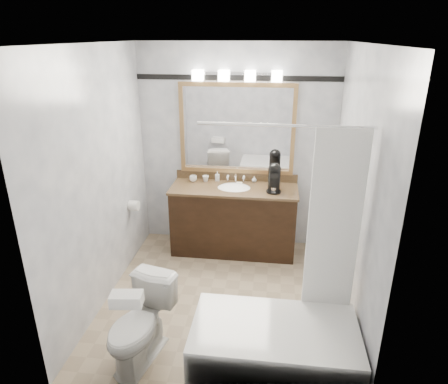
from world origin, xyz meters
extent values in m
cube|color=tan|center=(0.00, 0.00, -0.01)|extent=(2.40, 2.60, 0.01)
cube|color=white|center=(0.00, 0.00, 2.50)|extent=(2.40, 2.60, 0.01)
cube|color=silver|center=(0.00, 1.30, 1.25)|extent=(2.40, 0.01, 2.50)
cube|color=silver|center=(0.00, -1.30, 1.25)|extent=(2.40, 0.01, 2.50)
cube|color=silver|center=(-1.20, 0.00, 1.25)|extent=(0.01, 2.60, 2.50)
cube|color=silver|center=(1.20, 0.00, 1.25)|extent=(0.01, 2.60, 2.50)
cube|color=black|center=(0.00, 1.01, 0.41)|extent=(1.50, 0.55, 0.82)
cube|color=brown|center=(0.00, 1.01, 0.83)|extent=(1.53, 0.58, 0.03)
cube|color=brown|center=(0.00, 1.29, 0.90)|extent=(1.53, 0.03, 0.10)
ellipsoid|color=white|center=(0.00, 1.01, 0.82)|extent=(0.44, 0.34, 0.14)
cube|color=#AA804C|center=(0.00, 1.28, 2.02)|extent=(1.40, 0.04, 0.05)
cube|color=#AA804C|center=(0.00, 1.28, 0.97)|extent=(1.40, 0.04, 0.05)
cube|color=#AA804C|center=(-0.68, 1.28, 1.50)|extent=(0.05, 0.04, 1.00)
cube|color=#AA804C|center=(0.68, 1.28, 1.50)|extent=(0.05, 0.04, 1.00)
cube|color=white|center=(0.00, 1.29, 1.50)|extent=(1.30, 0.01, 1.00)
cube|color=silver|center=(0.00, 1.27, 2.15)|extent=(0.90, 0.05, 0.03)
cube|color=white|center=(-0.45, 1.22, 2.13)|extent=(0.12, 0.12, 0.12)
cube|color=white|center=(-0.15, 1.22, 2.13)|extent=(0.12, 0.12, 0.12)
cube|color=white|center=(0.15, 1.22, 2.13)|extent=(0.12, 0.12, 0.12)
cube|color=white|center=(0.45, 1.22, 2.13)|extent=(0.12, 0.12, 0.12)
cube|color=black|center=(0.00, 1.29, 2.10)|extent=(2.40, 0.01, 0.06)
cube|color=white|center=(0.53, -0.92, 0.23)|extent=(1.30, 0.72, 0.45)
cylinder|color=silver|center=(0.53, -0.54, 1.95)|extent=(1.30, 0.02, 0.02)
cube|color=white|center=(0.95, -0.55, 1.18)|extent=(0.40, 0.04, 1.55)
cylinder|color=white|center=(-1.14, 0.66, 0.70)|extent=(0.11, 0.12, 0.12)
imported|color=white|center=(-0.57, -0.92, 0.35)|extent=(0.55, 0.76, 0.70)
cube|color=white|center=(-0.57, -1.12, 0.75)|extent=(0.25, 0.16, 0.10)
cylinder|color=black|center=(0.47, 0.92, 0.86)|extent=(0.17, 0.17, 0.02)
cylinder|color=black|center=(0.47, 0.98, 0.99)|extent=(0.15, 0.15, 0.25)
sphere|color=black|center=(0.47, 0.98, 1.11)|extent=(0.15, 0.15, 0.15)
cube|color=black|center=(0.47, 0.90, 1.07)|extent=(0.10, 0.10, 0.05)
cylinder|color=silver|center=(0.47, 0.90, 0.89)|extent=(0.06, 0.06, 0.06)
imported|color=white|center=(-0.53, 1.17, 0.89)|extent=(0.09, 0.09, 0.07)
imported|color=white|center=(-0.37, 1.19, 0.89)|extent=(0.10, 0.10, 0.07)
imported|color=white|center=(-0.23, 1.23, 0.91)|extent=(0.06, 0.06, 0.12)
imported|color=white|center=(0.23, 1.23, 0.89)|extent=(0.07, 0.07, 0.08)
cube|color=beige|center=(0.05, 1.13, 0.86)|extent=(0.07, 0.05, 0.02)
camera|label=1|loc=(0.46, -3.45, 2.57)|focal=32.00mm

